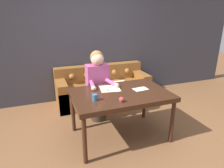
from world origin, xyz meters
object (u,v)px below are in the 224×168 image
at_px(dining_table, 120,97).
at_px(pin_cushion, 122,100).
at_px(scissors, 109,90).
at_px(mug, 95,97).
at_px(person, 98,86).
at_px(couch, 103,88).

height_order(dining_table, pin_cushion, pin_cushion).
relative_size(scissors, pin_cushion, 2.65).
relative_size(mug, pin_cushion, 1.58).
bearing_deg(person, couch, 66.67).
bearing_deg(mug, dining_table, 18.23).
distance_m(scissors, mug, 0.45).
relative_size(couch, person, 1.55).
bearing_deg(dining_table, mug, -161.77).
bearing_deg(person, dining_table, -75.30).
bearing_deg(person, pin_cushion, -87.15).
bearing_deg(pin_cushion, scissors, 91.00).
bearing_deg(mug, pin_cushion, -28.22).
relative_size(dining_table, mug, 12.96).
height_order(mug, pin_cushion, mug).
height_order(dining_table, mug, mug).
bearing_deg(couch, dining_table, -96.79).
height_order(person, scissors, person).
relative_size(dining_table, pin_cushion, 20.49).
bearing_deg(mug, scissors, 45.90).
xyz_separation_m(dining_table, scissors, (-0.13, 0.18, 0.07)).
distance_m(dining_table, pin_cushion, 0.36).
height_order(couch, pin_cushion, pin_cushion).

